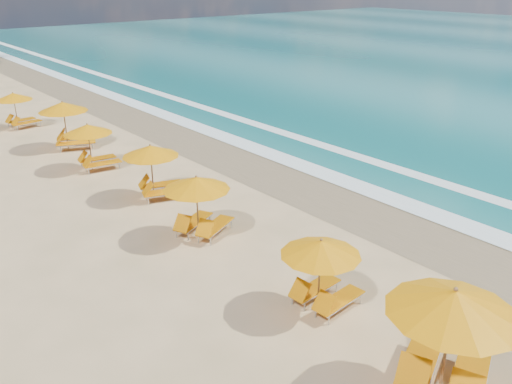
# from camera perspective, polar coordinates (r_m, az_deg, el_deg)

# --- Properties ---
(ground) EXTENTS (160.00, 160.00, 0.00)m
(ground) POSITION_cam_1_polar(r_m,az_deg,el_deg) (18.91, 0.00, -3.36)
(ground) COLOR tan
(ground) RESTS_ON ground
(wet_sand) EXTENTS (4.00, 160.00, 0.01)m
(wet_sand) POSITION_cam_1_polar(r_m,az_deg,el_deg) (21.46, 8.26, -0.36)
(wet_sand) COLOR #8B7552
(wet_sand) RESTS_ON ground
(surf_foam) EXTENTS (4.00, 160.00, 0.01)m
(surf_foam) POSITION_cam_1_polar(r_m,az_deg,el_deg) (23.40, 12.75, 1.32)
(surf_foam) COLOR white
(surf_foam) RESTS_ON ground
(station_2) EXTENTS (3.47, 3.43, 2.67)m
(station_2) POSITION_cam_1_polar(r_m,az_deg,el_deg) (11.79, 20.00, -13.90)
(station_2) COLOR olive
(station_2) RESTS_ON ground
(station_3) EXTENTS (2.37, 2.22, 2.10)m
(station_3) POSITION_cam_1_polar(r_m,az_deg,el_deg) (13.95, 7.25, -8.11)
(station_3) COLOR olive
(station_3) RESTS_ON ground
(station_4) EXTENTS (2.93, 2.91, 2.23)m
(station_4) POSITION_cam_1_polar(r_m,az_deg,el_deg) (17.64, -6.02, -1.01)
(station_4) COLOR olive
(station_4) RESTS_ON ground
(station_5) EXTENTS (2.81, 2.75, 2.21)m
(station_5) POSITION_cam_1_polar(r_m,az_deg,el_deg) (21.03, -10.64, 2.60)
(station_5) COLOR olive
(station_5) RESTS_ON ground
(station_6) EXTENTS (2.51, 2.38, 2.14)m
(station_6) POSITION_cam_1_polar(r_m,az_deg,el_deg) (24.88, -17.01, 5.01)
(station_6) COLOR olive
(station_6) RESTS_ON ground
(station_7) EXTENTS (3.16, 3.13, 2.43)m
(station_7) POSITION_cam_1_polar(r_m,az_deg,el_deg) (28.35, -19.38, 7.12)
(station_7) COLOR olive
(station_7) RESTS_ON ground
(station_8) EXTENTS (2.39, 2.26, 2.07)m
(station_8) POSITION_cam_1_polar(r_m,az_deg,el_deg) (33.39, -24.09, 8.25)
(station_8) COLOR olive
(station_8) RESTS_ON ground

